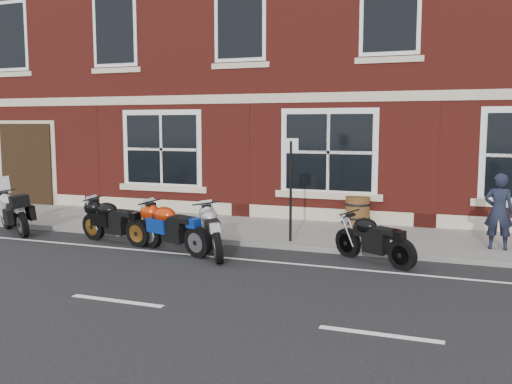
% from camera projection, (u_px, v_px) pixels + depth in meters
% --- Properties ---
extents(ground, '(80.00, 80.00, 0.00)m').
position_uv_depth(ground, '(203.00, 258.00, 11.55)').
color(ground, black).
rests_on(ground, ground).
extents(sidewalk, '(30.00, 3.00, 0.12)m').
position_uv_depth(sidewalk, '(255.00, 230.00, 14.33)').
color(sidewalk, slate).
rests_on(sidewalk, ground).
extents(kerb, '(30.00, 0.16, 0.12)m').
position_uv_depth(kerb, '(230.00, 242.00, 12.86)').
color(kerb, slate).
rests_on(kerb, ground).
extents(pub_building, '(24.00, 12.00, 12.00)m').
position_uv_depth(pub_building, '(328.00, 32.00, 20.60)').
color(pub_building, maroon).
rests_on(pub_building, ground).
extents(moto_touring_silver, '(1.84, 1.20, 1.37)m').
position_uv_depth(moto_touring_silver, '(14.00, 210.00, 14.25)').
color(moto_touring_silver, black).
rests_on(moto_touring_silver, ground).
extents(moto_sport_red, '(2.07, 0.86, 0.97)m').
position_uv_depth(moto_sport_red, '(173.00, 226.00, 12.06)').
color(moto_sport_red, black).
rests_on(moto_sport_red, ground).
extents(moto_sport_black, '(2.05, 0.58, 0.93)m').
position_uv_depth(moto_sport_black, '(115.00, 220.00, 13.00)').
color(moto_sport_black, black).
rests_on(moto_sport_black, ground).
extents(moto_sport_silver, '(1.21, 1.84, 0.94)m').
position_uv_depth(moto_sport_silver, '(214.00, 229.00, 11.80)').
color(moto_sport_silver, black).
rests_on(moto_sport_silver, ground).
extents(moto_naked_black, '(1.74, 1.13, 0.88)m').
position_uv_depth(moto_naked_black, '(373.00, 237.00, 11.13)').
color(moto_naked_black, black).
rests_on(moto_naked_black, ground).
extents(pedestrian_left, '(0.58, 0.39, 1.59)m').
position_uv_depth(pedestrian_left, '(499.00, 211.00, 11.75)').
color(pedestrian_left, black).
rests_on(pedestrian_left, sidewalk).
extents(barrel_planter, '(0.66, 0.66, 0.73)m').
position_uv_depth(barrel_planter, '(357.00, 211.00, 14.67)').
color(barrel_planter, '#552816').
rests_on(barrel_planter, sidewalk).
extents(parking_sign, '(0.32, 0.06, 2.28)m').
position_uv_depth(parking_sign, '(291.00, 182.00, 12.51)').
color(parking_sign, black).
rests_on(parking_sign, sidewalk).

